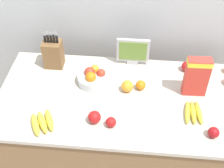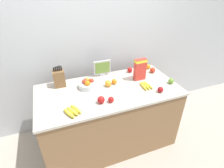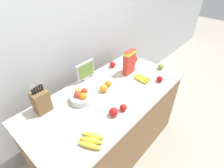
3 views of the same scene
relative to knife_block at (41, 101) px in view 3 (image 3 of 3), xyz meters
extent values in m
plane|color=#B2A899|center=(0.56, -0.30, -1.02)|extent=(14.00, 14.00, 0.00)
cube|color=silver|center=(0.56, 0.35, 0.28)|extent=(9.00, 0.06, 2.60)
cube|color=olive|center=(0.56, -0.30, -0.58)|extent=(1.75, 0.84, 0.88)
cube|color=beige|center=(0.56, -0.30, -0.13)|extent=(1.78, 0.87, 0.03)
cube|color=brown|center=(0.00, 0.00, 0.00)|extent=(0.14, 0.12, 0.22)
cylinder|color=black|center=(-0.04, 0.00, 0.13)|extent=(0.02, 0.02, 0.05)
cube|color=silver|center=(-0.04, 0.00, 0.17)|extent=(0.01, 0.00, 0.03)
cylinder|color=black|center=(-0.02, 0.00, 0.13)|extent=(0.02, 0.02, 0.06)
cube|color=silver|center=(-0.02, 0.00, 0.18)|extent=(0.01, 0.00, 0.03)
cylinder|color=black|center=(0.00, 0.00, 0.14)|extent=(0.02, 0.02, 0.06)
cube|color=silver|center=(0.00, 0.00, 0.18)|extent=(0.01, 0.00, 0.03)
cylinder|color=black|center=(0.02, 0.00, 0.14)|extent=(0.02, 0.02, 0.07)
cube|color=silver|center=(0.02, 0.00, 0.18)|extent=(0.01, 0.00, 0.02)
cylinder|color=black|center=(0.04, 0.00, 0.13)|extent=(0.02, 0.02, 0.06)
cube|color=silver|center=(0.04, 0.00, 0.19)|extent=(0.01, 0.00, 0.04)
cube|color=#B7B7BC|center=(0.60, 0.08, -0.10)|extent=(0.09, 0.03, 0.03)
cube|color=#B7B7BC|center=(0.60, 0.08, 0.02)|extent=(0.25, 0.02, 0.20)
cube|color=olive|center=(0.60, 0.06, 0.02)|extent=(0.21, 0.00, 0.16)
cube|color=red|center=(1.04, -0.21, 0.04)|extent=(0.16, 0.08, 0.30)
cube|color=yellow|center=(1.04, -0.21, 0.16)|extent=(0.16, 0.08, 0.04)
cylinder|color=silver|center=(0.33, -0.16, -0.08)|extent=(0.23, 0.23, 0.07)
sphere|color=red|center=(0.38, -0.15, -0.03)|extent=(0.06, 0.06, 0.06)
sphere|color=orange|center=(0.33, -0.11, -0.03)|extent=(0.07, 0.07, 0.07)
sphere|color=red|center=(0.30, -0.15, -0.03)|extent=(0.08, 0.08, 0.08)
sphere|color=orange|center=(0.31, -0.20, -0.03)|extent=(0.08, 0.08, 0.08)
ellipsoid|color=yellow|center=(0.02, -0.61, -0.09)|extent=(0.12, 0.19, 0.04)
ellipsoid|color=yellow|center=(0.06, -0.59, -0.09)|extent=(0.13, 0.19, 0.04)
ellipsoid|color=yellow|center=(0.10, -0.57, -0.09)|extent=(0.12, 0.19, 0.04)
ellipsoid|color=yellow|center=(0.98, -0.42, -0.09)|extent=(0.05, 0.20, 0.04)
ellipsoid|color=yellow|center=(1.02, -0.41, -0.09)|extent=(0.04, 0.20, 0.04)
ellipsoid|color=yellow|center=(1.06, -0.41, -0.09)|extent=(0.05, 0.20, 0.04)
sphere|color=red|center=(1.01, 0.03, -0.07)|extent=(0.08, 0.08, 0.08)
sphere|color=#6B9E33|center=(1.37, -0.46, -0.08)|extent=(0.07, 0.07, 0.07)
sphere|color=red|center=(1.32, -0.10, -0.07)|extent=(0.08, 0.08, 0.08)
sphere|color=red|center=(0.49, -0.56, -0.08)|extent=(0.07, 0.07, 0.07)
sphere|color=#A31419|center=(1.13, -0.58, -0.08)|extent=(0.07, 0.07, 0.07)
sphere|color=red|center=(0.38, -0.53, -0.07)|extent=(0.08, 0.08, 0.08)
sphere|color=orange|center=(0.58, -0.23, -0.07)|extent=(0.08, 0.08, 0.08)
sphere|color=orange|center=(0.67, -0.20, -0.08)|extent=(0.07, 0.07, 0.07)
sphere|color=orange|center=(1.33, 0.04, -0.08)|extent=(0.07, 0.07, 0.07)
camera|label=1|loc=(0.62, -1.82, 1.45)|focal=50.00mm
camera|label=2|loc=(-0.06, -2.04, 1.08)|focal=28.00mm
camera|label=3|loc=(-0.45, -1.26, 1.07)|focal=28.00mm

